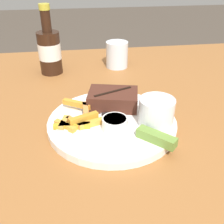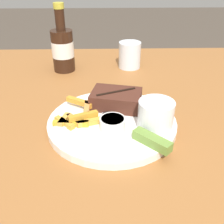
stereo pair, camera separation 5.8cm
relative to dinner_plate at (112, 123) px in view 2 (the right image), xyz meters
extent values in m
cube|color=#935B2D|center=(0.00, 0.00, -0.03)|extent=(1.21, 1.15, 0.04)
cylinder|color=#935B2D|center=(0.55, 0.52, -0.39)|extent=(0.06, 0.06, 0.69)
cylinder|color=white|center=(0.00, 0.00, 0.00)|extent=(0.29, 0.29, 0.01)
cylinder|color=white|center=(0.00, 0.00, 0.01)|extent=(0.29, 0.29, 0.00)
cube|color=#472319|center=(0.01, 0.06, 0.03)|extent=(0.13, 0.11, 0.04)
cube|color=black|center=(0.01, 0.06, 0.05)|extent=(0.09, 0.04, 0.00)
cube|color=#D4813F|center=(-0.06, 0.03, 0.03)|extent=(0.01, 0.05, 0.01)
cube|color=gold|center=(-0.11, -0.01, 0.02)|extent=(0.02, 0.05, 0.01)
cube|color=gold|center=(-0.05, -0.02, 0.02)|extent=(0.06, 0.03, 0.01)
cube|color=gold|center=(-0.10, -0.02, 0.02)|extent=(0.05, 0.05, 0.01)
cube|color=gold|center=(-0.09, -0.02, 0.02)|extent=(0.08, 0.02, 0.01)
cube|color=orange|center=(-0.08, -0.01, 0.02)|extent=(0.04, 0.05, 0.01)
cube|color=#BD8225|center=(-0.06, -0.01, 0.03)|extent=(0.07, 0.04, 0.01)
cube|color=orange|center=(-0.08, 0.05, 0.03)|extent=(0.07, 0.05, 0.01)
cylinder|color=white|center=(0.09, -0.03, 0.04)|extent=(0.08, 0.08, 0.06)
cylinder|color=beige|center=(0.09, -0.03, 0.06)|extent=(0.07, 0.07, 0.01)
cylinder|color=silver|center=(0.00, -0.04, 0.02)|extent=(0.05, 0.05, 0.03)
cylinder|color=#C67A4C|center=(0.00, -0.04, 0.04)|extent=(0.05, 0.05, 0.01)
cube|color=olive|center=(0.07, -0.09, 0.02)|extent=(0.07, 0.07, 0.02)
cube|color=#B7B7BC|center=(-0.08, -0.02, 0.01)|extent=(0.10, 0.04, 0.00)
cube|color=#B7B7BC|center=(-0.02, -0.01, 0.01)|extent=(0.03, 0.01, 0.00)
cube|color=#B7B7BC|center=(-0.02, 0.00, 0.01)|extent=(0.03, 0.01, 0.00)
cube|color=#B7B7BC|center=(-0.02, 0.00, 0.01)|extent=(0.03, 0.01, 0.00)
cube|color=#B7B7BC|center=(-0.02, 0.08, 0.01)|extent=(0.03, 0.11, 0.00)
cube|color=black|center=(-0.01, -0.01, 0.01)|extent=(0.02, 0.06, 0.01)
cylinder|color=black|center=(-0.15, 0.34, 0.06)|extent=(0.07, 0.07, 0.13)
cylinder|color=silver|center=(-0.15, 0.34, 0.06)|extent=(0.07, 0.07, 0.05)
cylinder|color=black|center=(-0.15, 0.34, 0.16)|extent=(0.03, 0.03, 0.06)
cylinder|color=gold|center=(-0.15, 0.34, 0.20)|extent=(0.03, 0.03, 0.02)
cylinder|color=silver|center=(0.07, 0.37, 0.03)|extent=(0.07, 0.07, 0.09)
cylinder|color=white|center=(0.09, 0.47, 0.02)|extent=(0.03, 0.03, 0.05)
cylinder|color=#B7B7BC|center=(0.09, 0.47, 0.05)|extent=(0.03, 0.03, 0.01)
camera|label=1|loc=(-0.07, -0.49, 0.33)|focal=42.00mm
camera|label=2|loc=(-0.01, -0.49, 0.33)|focal=42.00mm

